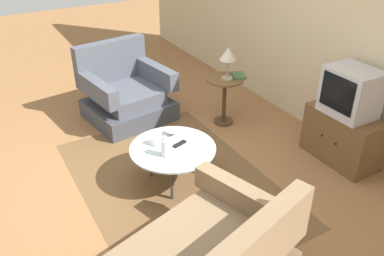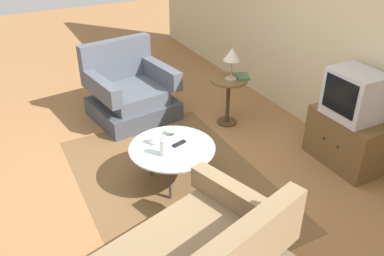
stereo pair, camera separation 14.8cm
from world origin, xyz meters
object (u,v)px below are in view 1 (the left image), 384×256
(vase, at_px, (165,146))
(bowl, at_px, (172,132))
(television, at_px, (351,92))
(tv_remote_dark, at_px, (180,144))
(armchair, at_px, (125,94))
(table_lamp, at_px, (228,55))
(tv_stand, at_px, (343,136))
(side_table, at_px, (225,91))
(book, at_px, (239,75))
(coffee_table, at_px, (173,150))
(mug, at_px, (153,141))

(vase, distance_m, bowl, 0.41)
(television, relative_size, vase, 2.20)
(tv_remote_dark, bearing_deg, television, -34.67)
(armchair, distance_m, television, 2.78)
(table_lamp, distance_m, tv_remote_dark, 1.43)
(tv_stand, distance_m, bowl, 1.88)
(tv_stand, xyz_separation_m, table_lamp, (-1.33, -0.65, 0.64))
(side_table, xyz_separation_m, book, (0.03, 0.18, 0.19))
(side_table, bearing_deg, tv_stand, 25.88)
(table_lamp, bearing_deg, tv_remote_dark, -54.28)
(tv_stand, xyz_separation_m, television, (-0.00, -0.02, 0.54))
(coffee_table, xyz_separation_m, television, (0.54, 1.81, 0.44))
(bowl, bearing_deg, mug, -73.39)
(coffee_table, height_order, side_table, side_table)
(vase, height_order, tv_remote_dark, vase)
(armchair, height_order, tv_remote_dark, armchair)
(coffee_table, height_order, tv_remote_dark, tv_remote_dark)
(side_table, bearing_deg, coffee_table, -54.72)
(coffee_table, bearing_deg, bowl, 153.22)
(television, relative_size, book, 1.95)
(television, bearing_deg, table_lamp, -154.62)
(side_table, height_order, television, television)
(bowl, bearing_deg, book, 114.62)
(television, bearing_deg, book, -160.89)
(side_table, distance_m, vase, 1.59)
(table_lamp, bearing_deg, tv_stand, 26.09)
(table_lamp, relative_size, tv_remote_dark, 2.52)
(tv_stand, height_order, book, book)
(coffee_table, distance_m, vase, 0.21)
(table_lamp, bearing_deg, book, 88.90)
(mug, height_order, bowl, mug)
(side_table, height_order, book, book)
(vase, height_order, book, vase)
(tv_remote_dark, bearing_deg, book, 14.79)
(tv_remote_dark, distance_m, book, 1.50)
(table_lamp, relative_size, mug, 3.38)
(coffee_table, height_order, television, television)
(television, distance_m, vase, 2.00)
(television, distance_m, book, 1.42)
(television, height_order, book, television)
(coffee_table, relative_size, side_table, 1.39)
(vase, xyz_separation_m, tv_remote_dark, (-0.11, 0.21, -0.10))
(television, distance_m, bowl, 1.89)
(coffee_table, height_order, bowl, bowl)
(vase, bearing_deg, mug, -175.63)
(armchair, bearing_deg, bowl, 80.82)
(coffee_table, xyz_separation_m, tv_remote_dark, (-0.01, 0.08, 0.04))
(vase, relative_size, tv_remote_dark, 1.47)
(armchair, xyz_separation_m, book, (0.82, 1.22, 0.32))
(tv_stand, relative_size, bowl, 5.82)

